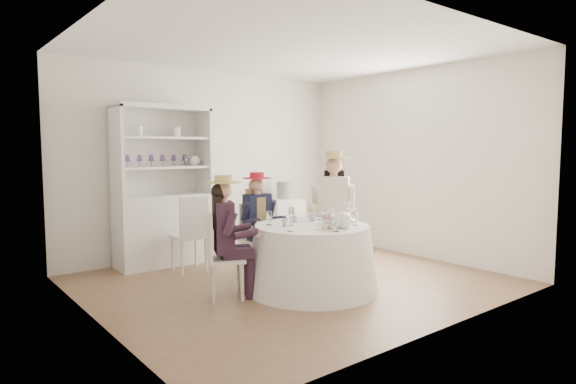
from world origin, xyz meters
TOP-DOWN VIEW (x-y plane):
  - ground at (0.00, 0.00)m, footprint 4.50×4.50m
  - ceiling at (0.00, 0.00)m, footprint 4.50×4.50m
  - wall_back at (0.00, 2.00)m, footprint 4.50×0.00m
  - wall_front at (0.00, -2.00)m, footprint 4.50×0.00m
  - wall_left at (-2.25, 0.00)m, footprint 0.00×4.50m
  - wall_right at (2.25, 0.00)m, footprint 0.00×4.50m
  - tea_table at (-0.07, -0.41)m, footprint 1.46×1.46m
  - hutch at (-0.85, 1.73)m, footprint 1.44×0.94m
  - side_table at (1.19, 1.68)m, footprint 0.58×0.58m
  - hatbox at (1.19, 1.68)m, footprint 0.34×0.34m
  - guest_left at (-0.97, -0.09)m, footprint 0.54×0.49m
  - guest_mid at (-0.12, 0.55)m, footprint 0.46×0.48m
  - guest_right at (0.74, 0.10)m, footprint 0.66×0.63m
  - spare_chair at (-0.76, 1.11)m, footprint 0.43×0.43m
  - teacup_a at (-0.33, -0.29)m, footprint 0.10×0.10m
  - teacup_b at (-0.09, -0.13)m, footprint 0.09×0.09m
  - teacup_c at (0.13, -0.19)m, footprint 0.09×0.09m
  - flower_bowl at (0.13, -0.51)m, footprint 0.28×0.28m
  - flower_arrangement at (0.15, -0.44)m, footprint 0.17×0.17m
  - table_teapot at (0.04, -0.77)m, footprint 0.26×0.19m
  - sandwich_plate at (-0.15, -0.73)m, footprint 0.25×0.25m
  - cupcake_stand at (0.41, -0.48)m, footprint 0.23×0.23m
  - stemware_set at (-0.07, -0.41)m, footprint 0.97×1.01m

SIDE VIEW (x-z plane):
  - ground at x=0.00m, z-range 0.00..0.00m
  - tea_table at x=-0.07m, z-range 0.00..0.72m
  - side_table at x=1.19m, z-range 0.00..0.77m
  - spare_chair at x=-0.76m, z-range 0.04..1.00m
  - guest_mid at x=-0.12m, z-range 0.08..1.35m
  - guest_left at x=-0.97m, z-range 0.08..1.37m
  - sandwich_plate at x=-0.15m, z-range 0.71..0.77m
  - flower_bowl at x=0.13m, z-range 0.72..0.78m
  - teacup_b at x=-0.09m, z-range 0.72..0.79m
  - teacup_c at x=0.13m, z-range 0.72..0.79m
  - hutch at x=-0.85m, z-range -0.31..1.83m
  - teacup_a at x=-0.33m, z-range 0.72..0.80m
  - stemware_set at x=-0.07m, z-range 0.72..0.87m
  - cupcake_stand at x=0.41m, z-range 0.70..0.91m
  - flower_arrangement at x=0.15m, z-range 0.77..0.84m
  - table_teapot at x=0.04m, z-range 0.71..0.91m
  - guest_right at x=0.74m, z-range 0.10..1.63m
  - hatbox at x=1.19m, z-range 0.77..1.04m
  - wall_back at x=0.00m, z-range -0.90..3.60m
  - wall_front at x=0.00m, z-range -0.90..3.60m
  - wall_left at x=-2.25m, z-range -0.90..3.60m
  - wall_right at x=2.25m, z-range -0.90..3.60m
  - ceiling at x=0.00m, z-range 2.70..2.70m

